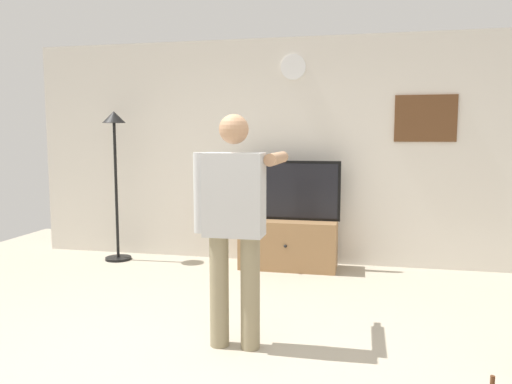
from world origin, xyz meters
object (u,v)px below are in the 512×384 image
(tv_stand, at_px, (288,244))
(wall_clock, at_px, (293,67))
(person_standing_nearer_lamp, at_px, (235,217))
(framed_picture, at_px, (425,118))
(floor_lamp, at_px, (115,154))
(television, at_px, (289,190))

(tv_stand, bearing_deg, wall_clock, 90.00)
(tv_stand, distance_m, person_standing_nearer_lamp, 2.34)
(framed_picture, distance_m, floor_lamp, 3.69)
(wall_clock, distance_m, person_standing_nearer_lamp, 2.89)
(framed_picture, bearing_deg, person_standing_nearer_lamp, -121.75)
(framed_picture, relative_size, floor_lamp, 0.37)
(person_standing_nearer_lamp, bearing_deg, framed_picture, 58.25)
(television, relative_size, wall_clock, 3.99)
(tv_stand, xyz_separation_m, person_standing_nearer_lamp, (-0.06, -2.24, 0.68))
(wall_clock, height_order, person_standing_nearer_lamp, wall_clock)
(wall_clock, relative_size, framed_picture, 0.44)
(floor_lamp, xyz_separation_m, person_standing_nearer_lamp, (2.08, -2.19, -0.36))
(tv_stand, xyz_separation_m, framed_picture, (1.51, 0.30, 1.45))
(tv_stand, height_order, framed_picture, framed_picture)
(wall_clock, height_order, floor_lamp, wall_clock)
(framed_picture, relative_size, person_standing_nearer_lamp, 0.40)
(tv_stand, bearing_deg, person_standing_nearer_lamp, -91.56)
(person_standing_nearer_lamp, bearing_deg, television, 88.47)
(floor_lamp, bearing_deg, framed_picture, 5.50)
(wall_clock, bearing_deg, floor_lamp, -170.81)
(floor_lamp, bearing_deg, television, 2.76)
(television, bearing_deg, tv_stand, -90.00)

